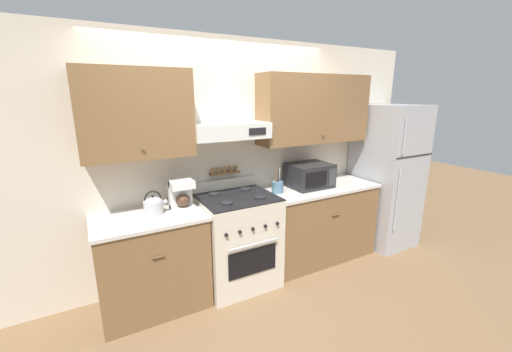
{
  "coord_description": "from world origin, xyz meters",
  "views": [
    {
      "loc": [
        -1.29,
        -2.45,
        1.97
      ],
      "look_at": [
        0.21,
        0.27,
        1.17
      ],
      "focal_mm": 22.0,
      "sensor_mm": 36.0,
      "label": 1
    }
  ],
  "objects_px": {
    "refrigerator": "(386,176)",
    "microwave": "(309,175)",
    "stove_range": "(238,240)",
    "coffee_maker": "(181,194)",
    "utensil_crock": "(278,187)",
    "tea_kettle": "(154,205)"
  },
  "relations": [
    {
      "from": "tea_kettle",
      "to": "stove_range",
      "type": "bearing_deg",
      "value": -4.19
    },
    {
      "from": "tea_kettle",
      "to": "utensil_crock",
      "type": "bearing_deg",
      "value": 0.0
    },
    {
      "from": "stove_range",
      "to": "microwave",
      "type": "height_order",
      "value": "microwave"
    },
    {
      "from": "refrigerator",
      "to": "tea_kettle",
      "type": "distance_m",
      "value": 2.98
    },
    {
      "from": "utensil_crock",
      "to": "stove_range",
      "type": "bearing_deg",
      "value": -173.61
    },
    {
      "from": "refrigerator",
      "to": "microwave",
      "type": "distance_m",
      "value": 1.2
    },
    {
      "from": "stove_range",
      "to": "utensil_crock",
      "type": "distance_m",
      "value": 0.73
    },
    {
      "from": "microwave",
      "to": "coffee_maker",
      "type": "bearing_deg",
      "value": 179.83
    },
    {
      "from": "microwave",
      "to": "utensil_crock",
      "type": "distance_m",
      "value": 0.46
    },
    {
      "from": "tea_kettle",
      "to": "microwave",
      "type": "bearing_deg",
      "value": 0.57
    },
    {
      "from": "refrigerator",
      "to": "tea_kettle",
      "type": "bearing_deg",
      "value": 177.95
    },
    {
      "from": "tea_kettle",
      "to": "refrigerator",
      "type": "bearing_deg",
      "value": -2.05
    },
    {
      "from": "refrigerator",
      "to": "tea_kettle",
      "type": "relative_size",
      "value": 8.33
    },
    {
      "from": "refrigerator",
      "to": "coffee_maker",
      "type": "height_order",
      "value": "refrigerator"
    },
    {
      "from": "stove_range",
      "to": "microwave",
      "type": "relative_size",
      "value": 2.23
    },
    {
      "from": "tea_kettle",
      "to": "utensil_crock",
      "type": "height_order",
      "value": "utensil_crock"
    },
    {
      "from": "coffee_maker",
      "to": "stove_range",
      "type": "bearing_deg",
      "value": -8.57
    },
    {
      "from": "coffee_maker",
      "to": "tea_kettle",
      "type": "bearing_deg",
      "value": -175.19
    },
    {
      "from": "microwave",
      "to": "utensil_crock",
      "type": "height_order",
      "value": "utensil_crock"
    },
    {
      "from": "refrigerator",
      "to": "utensil_crock",
      "type": "height_order",
      "value": "refrigerator"
    },
    {
      "from": "coffee_maker",
      "to": "microwave",
      "type": "bearing_deg",
      "value": -0.17
    },
    {
      "from": "stove_range",
      "to": "coffee_maker",
      "type": "height_order",
      "value": "coffee_maker"
    }
  ]
}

